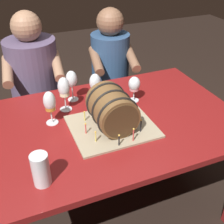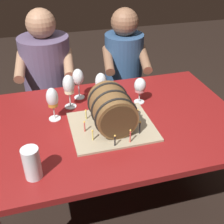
% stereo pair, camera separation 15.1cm
% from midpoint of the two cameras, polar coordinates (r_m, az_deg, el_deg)
% --- Properties ---
extents(ground_plane, '(8.00, 8.00, 0.00)m').
position_cam_midpoint_polar(ground_plane, '(2.12, -2.08, -18.12)').
color(ground_plane, black).
extents(dining_table, '(1.45, 0.95, 0.73)m').
position_cam_midpoint_polar(dining_table, '(1.68, -2.51, -4.44)').
color(dining_table, maroon).
rests_on(dining_table, ground).
extents(barrel_cake, '(0.44, 0.38, 0.23)m').
position_cam_midpoint_polar(barrel_cake, '(1.51, -2.86, 0.02)').
color(barrel_cake, tan).
rests_on(barrel_cake, dining_table).
extents(wine_glass_empty, '(0.07, 0.07, 0.20)m').
position_cam_midpoint_polar(wine_glass_empty, '(1.77, -10.50, 6.26)').
color(wine_glass_empty, white).
rests_on(wine_glass_empty, dining_table).
extents(wine_glass_amber, '(0.07, 0.07, 0.20)m').
position_cam_midpoint_polar(wine_glass_amber, '(1.58, -14.99, 1.68)').
color(wine_glass_amber, white).
rests_on(wine_glass_amber, dining_table).
extents(wine_glass_red, '(0.07, 0.07, 0.19)m').
position_cam_midpoint_polar(wine_glass_red, '(1.75, -5.84, 5.54)').
color(wine_glass_red, white).
rests_on(wine_glass_red, dining_table).
extents(wine_glass_white, '(0.07, 0.07, 0.21)m').
position_cam_midpoint_polar(wine_glass_white, '(1.68, -12.10, 4.49)').
color(wine_glass_white, white).
rests_on(wine_glass_white, dining_table).
extents(wine_glass_rose, '(0.07, 0.07, 0.16)m').
position_cam_midpoint_polar(wine_glass_rose, '(1.75, 2.00, 5.32)').
color(wine_glass_rose, white).
rests_on(wine_glass_rose, dining_table).
extents(beer_pint, '(0.08, 0.08, 0.15)m').
position_cam_midpoint_polar(beer_pint, '(1.26, -17.39, -11.14)').
color(beer_pint, white).
rests_on(beer_pint, dining_table).
extents(person_seated_left, '(0.44, 0.51, 1.19)m').
position_cam_midpoint_polar(person_seated_left, '(2.32, -16.54, 3.72)').
color(person_seated_left, '#372D40').
rests_on(person_seated_left, ground).
extents(person_seated_right, '(0.40, 0.49, 1.15)m').
position_cam_midpoint_polar(person_seated_right, '(2.46, -2.07, 5.54)').
color(person_seated_right, '#1B2D46').
rests_on(person_seated_right, ground).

